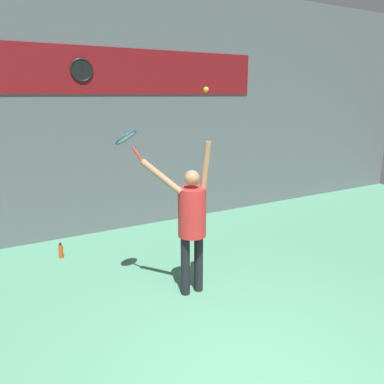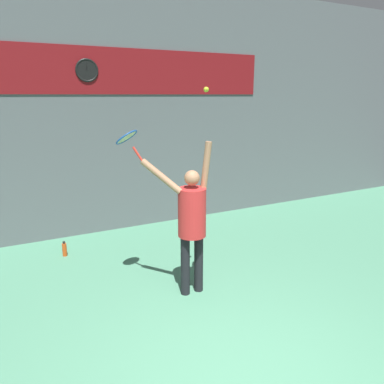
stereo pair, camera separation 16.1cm
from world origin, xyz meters
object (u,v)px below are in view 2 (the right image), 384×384
at_px(tennis_racket, 127,139).
at_px(tennis_ball, 206,89).
at_px(water_bottle, 65,249).
at_px(tennis_player, 191,218).
at_px(scoreboard_clock, 87,70).

distance_m(tennis_racket, tennis_ball, 1.22).
distance_m(tennis_ball, water_bottle, 3.87).
bearing_deg(tennis_ball, tennis_racket, 148.86).
xyz_separation_m(tennis_player, tennis_ball, (0.18, -0.07, 1.71)).
bearing_deg(tennis_ball, water_bottle, 126.25).
bearing_deg(tennis_ball, tennis_player, 159.14).
xyz_separation_m(tennis_player, water_bottle, (-1.44, 2.14, -1.01)).
xyz_separation_m(tennis_ball, water_bottle, (-1.62, 2.21, -2.73)).
bearing_deg(tennis_player, tennis_ball, -20.86).
bearing_deg(scoreboard_clock, tennis_racket, -91.57).
xyz_separation_m(scoreboard_clock, tennis_player, (0.65, -3.05, -2.09)).
bearing_deg(tennis_player, tennis_racket, 146.61).
distance_m(scoreboard_clock, tennis_player, 3.75).
height_order(scoreboard_clock, tennis_player, scoreboard_clock).
bearing_deg(water_bottle, tennis_racket, -66.52).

